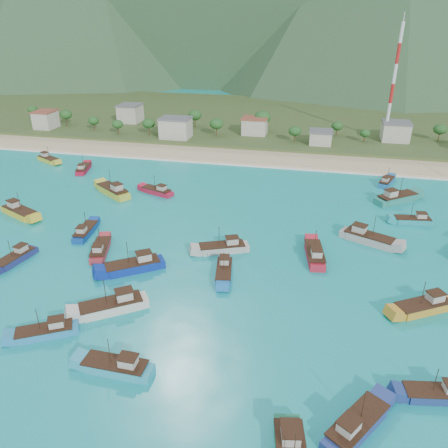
% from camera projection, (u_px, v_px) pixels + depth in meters
% --- Properties ---
extents(ground, '(600.00, 600.00, 0.00)m').
position_uv_depth(ground, '(200.00, 277.00, 84.46)').
color(ground, '#0D7E95').
rests_on(ground, ground).
extents(beach, '(400.00, 18.00, 1.20)m').
position_uv_depth(beach, '(259.00, 158.00, 153.84)').
color(beach, beige).
rests_on(beach, ground).
extents(land, '(400.00, 110.00, 2.40)m').
position_uv_depth(land, '(278.00, 120.00, 207.41)').
color(land, '#385123').
rests_on(land, ground).
extents(surf_line, '(400.00, 2.50, 0.08)m').
position_uv_depth(surf_line, '(255.00, 166.00, 145.49)').
color(surf_line, white).
rests_on(surf_line, ground).
extents(village, '(214.13, 31.45, 7.37)m').
position_uv_depth(village, '(280.00, 129.00, 171.67)').
color(village, beige).
rests_on(village, ground).
extents(vegetation, '(278.47, 25.81, 9.06)m').
position_uv_depth(vegetation, '(246.00, 126.00, 174.77)').
color(vegetation, '#235623').
rests_on(vegetation, ground).
extents(radio_tower, '(1.20, 1.20, 41.77)m').
position_uv_depth(radio_tower, '(393.00, 84.00, 160.77)').
color(radio_tower, red).
rests_on(radio_tower, ground).
extents(boat_0, '(3.92, 9.88, 5.68)m').
position_uv_depth(boat_0, '(86.00, 232.00, 100.49)').
color(boat_0, '#0F3F97').
rests_on(boat_0, ground).
extents(boat_1, '(5.81, 9.53, 5.42)m').
position_uv_depth(boat_1, '(386.00, 182.00, 130.10)').
color(boat_1, '#1862A4').
rests_on(boat_1, ground).
extents(boat_2, '(11.60, 9.54, 6.93)m').
position_uv_depth(boat_2, '(113.00, 306.00, 74.66)').
color(boat_2, silver).
rests_on(boat_2, ground).
extents(boat_3, '(5.62, 10.36, 5.87)m').
position_uv_depth(boat_3, '(100.00, 250.00, 92.71)').
color(boat_3, '#AA2D36').
rests_on(boat_3, ground).
extents(boat_4, '(5.09, 9.97, 5.65)m').
position_uv_depth(boat_4, '(83.00, 169.00, 140.65)').
color(boat_4, '#B0152F').
rests_on(boat_4, ground).
extents(boat_5, '(4.61, 10.05, 5.73)m').
position_uv_depth(boat_5, '(16.00, 259.00, 89.55)').
color(boat_5, navy).
rests_on(boat_5, ground).
extents(boat_6, '(12.33, 8.21, 7.06)m').
position_uv_depth(boat_6, '(368.00, 238.00, 97.00)').
color(boat_6, '#B0A69F').
rests_on(boat_6, ground).
extents(boat_8, '(12.09, 7.99, 6.92)m').
position_uv_depth(boat_8, '(19.00, 212.00, 109.78)').
color(boat_8, gold).
rests_on(boat_8, ground).
extents(boat_9, '(11.71, 9.58, 6.98)m').
position_uv_depth(boat_9, '(134.00, 266.00, 86.37)').
color(boat_9, '#0D2A96').
rests_on(boat_9, ground).
extents(boat_11, '(11.17, 7.11, 6.37)m').
position_uv_depth(boat_11, '(223.00, 248.00, 93.27)').
color(boat_11, '#B8B2A6').
rests_on(boat_11, ground).
extents(boat_14, '(11.09, 8.40, 6.48)m').
position_uv_depth(boat_14, '(424.00, 307.00, 74.61)').
color(boat_14, gold).
rests_on(boat_14, ground).
extents(boat_15, '(8.77, 10.64, 6.36)m').
position_uv_depth(boat_15, '(356.00, 426.00, 53.19)').
color(boat_15, navy).
rests_on(boat_15, ground).
extents(boat_17, '(4.91, 11.33, 6.48)m').
position_uv_depth(boat_17, '(315.00, 255.00, 90.68)').
color(boat_17, '#B41F32').
rests_on(boat_17, ground).
extents(boat_19, '(9.63, 3.99, 5.52)m').
position_uv_depth(boat_19, '(413.00, 221.00, 105.94)').
color(boat_19, teal).
rests_on(boat_19, ground).
extents(boat_20, '(9.80, 7.16, 5.69)m').
position_uv_depth(boat_20, '(46.00, 332.00, 68.96)').
color(boat_20, '#2583BC').
rests_on(boat_20, ground).
extents(boat_22, '(10.42, 3.24, 6.12)m').
position_uv_depth(boat_22, '(117.00, 367.00, 62.00)').
color(boat_22, '#2E9EBE').
rests_on(boat_22, ground).
extents(boat_23, '(9.66, 4.26, 5.51)m').
position_uv_depth(boat_23, '(437.00, 395.00, 57.72)').
color(boat_23, navy).
rests_on(boat_23, ground).
extents(boat_24, '(4.41, 9.97, 5.69)m').
position_uv_depth(boat_24, '(224.00, 271.00, 85.15)').
color(boat_24, blue).
rests_on(boat_24, ground).
extents(boat_26, '(10.18, 6.16, 5.79)m').
position_uv_depth(boat_26, '(157.00, 191.00, 123.09)').
color(boat_26, '#BA1A36').
rests_on(boat_26, ground).
extents(boat_27, '(12.51, 10.37, 7.49)m').
position_uv_depth(boat_27, '(113.00, 191.00, 122.44)').
color(boat_27, gold).
rests_on(boat_27, ground).
extents(boat_29, '(12.30, 10.69, 7.47)m').
position_uv_depth(boat_29, '(396.00, 199.00, 117.64)').
color(boat_29, '#258172').
rests_on(boat_29, ground).
extents(boat_31, '(10.21, 7.30, 5.91)m').
position_uv_depth(boat_31, '(48.00, 160.00, 149.66)').
color(boat_31, gold).
rests_on(boat_31, ground).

